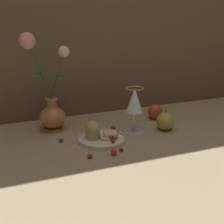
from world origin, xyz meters
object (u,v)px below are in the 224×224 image
wine_glass (134,102)px  apple_near_glass (165,121)px  apple_beside_vase (155,112)px  vase (50,101)px  plate_with_pastries (99,136)px

wine_glass → apple_near_glass: (0.12, -0.02, -0.08)m
apple_beside_vase → wine_glass: bearing=-146.0°
vase → apple_beside_vase: 0.45m
vase → plate_with_pastries: size_ratio=2.20×
vase → plate_with_pastries: vase is taller
wine_glass → plate_with_pastries: bearing=-167.3°
apple_beside_vase → apple_near_glass: bearing=-101.4°
apple_beside_vase → apple_near_glass: (-0.02, -0.12, 0.00)m
wine_glass → vase: bearing=155.9°
wine_glass → apple_beside_vase: bearing=34.0°
plate_with_pastries → wine_glass: wine_glass is taller
vase → apple_beside_vase: (0.44, -0.03, -0.08)m
wine_glass → apple_near_glass: wine_glass is taller
plate_with_pastries → apple_near_glass: 0.28m
plate_with_pastries → apple_near_glass: apple_near_glass is taller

